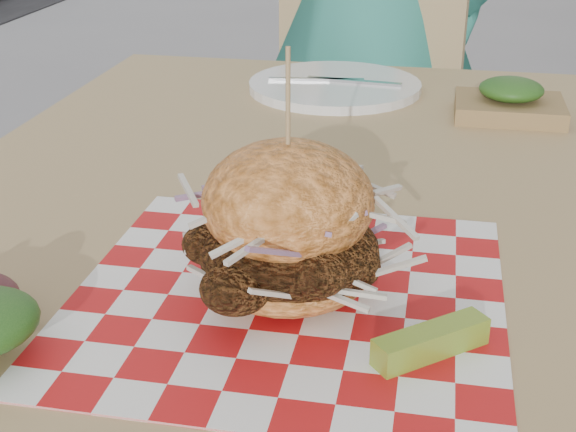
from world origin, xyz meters
name	(u,v)px	position (x,y,z in m)	size (l,w,h in m)	color
patio_table	(281,258)	(0.31, 0.02, 0.67)	(0.80, 1.20, 0.75)	tan
patio_chair	(369,119)	(0.32, 0.93, 0.55)	(0.48, 0.49, 0.95)	tan
paper_liner	(288,295)	(0.36, -0.19, 0.75)	(0.36, 0.36, 0.00)	red
sandwich	(288,232)	(0.36, -0.19, 0.81)	(0.19, 0.19, 0.21)	#F29144
pickle_spear	(431,342)	(0.48, -0.26, 0.76)	(0.10, 0.02, 0.02)	olive
place_setting	(335,86)	(0.31, 0.45, 0.76)	(0.27, 0.27, 0.02)	white
kraft_tray	(510,101)	(0.57, 0.36, 0.77)	(0.15, 0.12, 0.06)	olive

